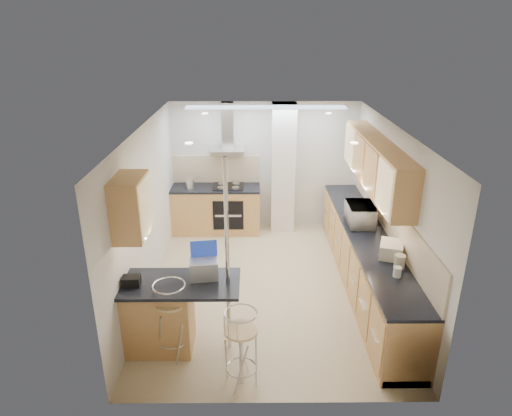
{
  "coord_description": "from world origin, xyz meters",
  "views": [
    {
      "loc": [
        -0.23,
        -6.21,
        3.81
      ],
      "look_at": [
        -0.18,
        0.2,
        1.24
      ],
      "focal_mm": 32.0,
      "sensor_mm": 36.0,
      "label": 1
    }
  ],
  "objects_px": {
    "bar_stool_near": "(172,320)",
    "bread_bin": "(391,250)",
    "microwave": "(361,215)",
    "laptop": "(204,269)",
    "bar_stool_end": "(241,349)"
  },
  "relations": [
    {
      "from": "laptop",
      "to": "bread_bin",
      "type": "relative_size",
      "value": 0.92
    },
    {
      "from": "bar_stool_end",
      "to": "bar_stool_near",
      "type": "bearing_deg",
      "value": 104.97
    },
    {
      "from": "bar_stool_near",
      "to": "bread_bin",
      "type": "bearing_deg",
      "value": 22.11
    },
    {
      "from": "bar_stool_end",
      "to": "bread_bin",
      "type": "bearing_deg",
      "value": -11.0
    },
    {
      "from": "bar_stool_near",
      "to": "bread_bin",
      "type": "xyz_separation_m",
      "value": [
        2.84,
        0.85,
        0.51
      ]
    },
    {
      "from": "bar_stool_end",
      "to": "microwave",
      "type": "bearing_deg",
      "value": 8.08
    },
    {
      "from": "bar_stool_near",
      "to": "bread_bin",
      "type": "relative_size",
      "value": 2.73
    },
    {
      "from": "microwave",
      "to": "laptop",
      "type": "relative_size",
      "value": 1.74
    },
    {
      "from": "microwave",
      "to": "laptop",
      "type": "distance_m",
      "value": 2.8
    },
    {
      "from": "microwave",
      "to": "bar_stool_near",
      "type": "relative_size",
      "value": 0.59
    },
    {
      "from": "bar_stool_near",
      "to": "bread_bin",
      "type": "height_order",
      "value": "bread_bin"
    },
    {
      "from": "bread_bin",
      "to": "bar_stool_near",
      "type": "bearing_deg",
      "value": -144.64
    },
    {
      "from": "bar_stool_end",
      "to": "bread_bin",
      "type": "xyz_separation_m",
      "value": [
        1.99,
        1.34,
        0.54
      ]
    },
    {
      "from": "laptop",
      "to": "bread_bin",
      "type": "distance_m",
      "value": 2.53
    },
    {
      "from": "laptop",
      "to": "bar_stool_end",
      "type": "bearing_deg",
      "value": -66.8
    }
  ]
}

